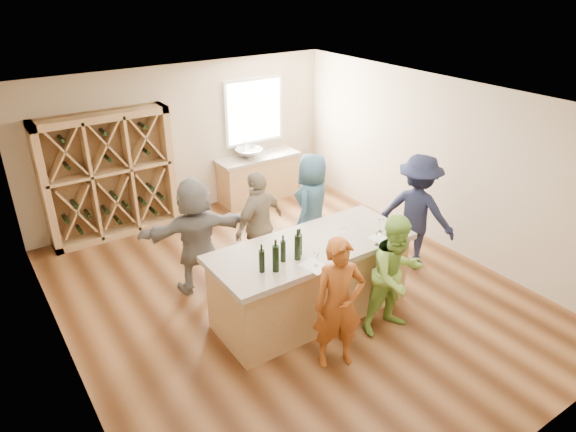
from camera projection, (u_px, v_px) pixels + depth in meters
floor at (290, 296)px, 7.57m from camera, size 6.00×7.00×0.10m
ceiling at (290, 100)px, 6.29m from camera, size 6.00×7.00×0.10m
wall_back at (183, 140)px, 9.57m from camera, size 6.00×0.10×2.80m
wall_front at (529, 355)px, 4.29m from camera, size 6.00×0.10×2.80m
wall_left at (51, 275)px, 5.39m from camera, size 0.10×7.00×2.80m
wall_right at (442, 163)px, 8.47m from camera, size 0.10×7.00×2.80m
window_frame at (254, 111)px, 10.11m from camera, size 1.30×0.06×1.30m
window_pane at (255, 111)px, 10.09m from camera, size 1.18×0.01×1.18m
wine_rack at (109, 176)px, 8.74m from camera, size 2.20×0.45×2.20m
back_counter_base at (258, 179)px, 10.44m from camera, size 1.60×0.58×0.86m
back_counter_top at (258, 157)px, 10.24m from camera, size 1.70×0.62×0.06m
sink at (249, 153)px, 10.08m from camera, size 0.54×0.54×0.19m
faucet at (244, 148)px, 10.19m from camera, size 0.02×0.02×0.30m
tasting_counter_base at (311, 282)px, 6.90m from camera, size 2.60×1.00×1.00m
tasting_counter_top at (311, 247)px, 6.66m from camera, size 2.72×1.12×0.08m
wine_bottle_a at (262, 261)px, 5.99m from camera, size 0.08×0.08×0.28m
wine_bottle_b at (276, 259)px, 5.99m from camera, size 0.10×0.10×0.34m
wine_bottle_c at (283, 251)px, 6.21m from camera, size 0.08×0.08×0.27m
wine_bottle_d at (298, 247)px, 6.24m from camera, size 0.10×0.10×0.33m
wine_bottle_e at (300, 245)px, 6.36m from camera, size 0.08×0.08×0.28m
wine_glass_a at (316, 260)px, 6.13m from camera, size 0.07×0.07×0.18m
wine_glass_b at (346, 250)px, 6.33m from camera, size 0.09×0.09×0.18m
wine_glass_c at (377, 239)px, 6.60m from camera, size 0.07×0.07×0.17m
wine_glass_d at (343, 235)px, 6.70m from camera, size 0.07×0.07×0.16m
wine_glass_e at (381, 226)px, 6.92m from camera, size 0.09×0.09×0.19m
tasting_menu_a at (314, 266)px, 6.16m from camera, size 0.30×0.37×0.00m
tasting_menu_b at (342, 252)px, 6.47m from camera, size 0.28×0.32×0.00m
tasting_menu_c at (381, 239)px, 6.77m from camera, size 0.25×0.31×0.00m
person_near_left at (339, 304)px, 5.89m from camera, size 0.73×0.64×1.67m
person_near_right at (396, 275)px, 6.47m from camera, size 0.83×0.51×1.64m
person_server at (417, 212)px, 7.88m from camera, size 1.00×1.31×1.84m
person_far_mid at (259, 225)px, 7.65m from camera, size 1.11×0.81×1.71m
person_far_right at (312, 205)px, 8.26m from camera, size 1.00×0.89×1.72m
person_far_left at (196, 235)px, 7.31m from camera, size 1.70×0.88×1.74m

